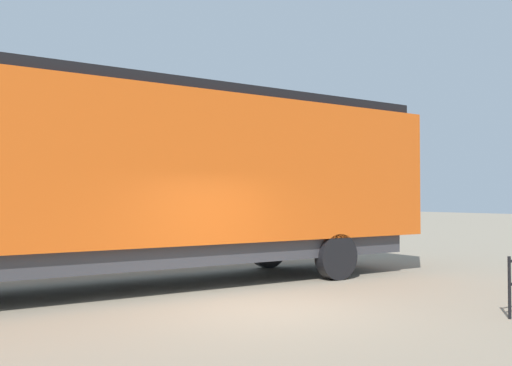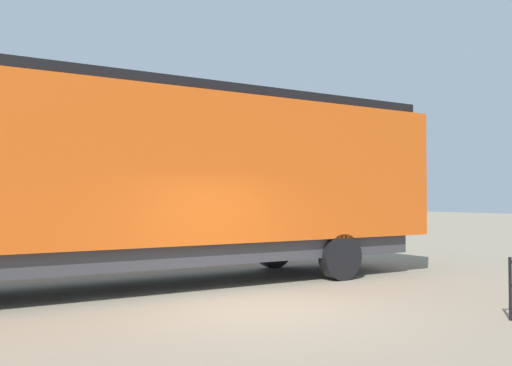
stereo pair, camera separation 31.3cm
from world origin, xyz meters
The scene contains 2 objects.
ground_plane centered at (0.00, 0.00, 0.00)m, with size 120.00×120.00×0.00m, color gray.
locomotive centered at (-3.50, -0.93, 2.45)m, with size 3.16×15.72×4.41m.
Camera 1 is at (8.21, -5.62, 1.95)m, focal length 39.97 mm.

